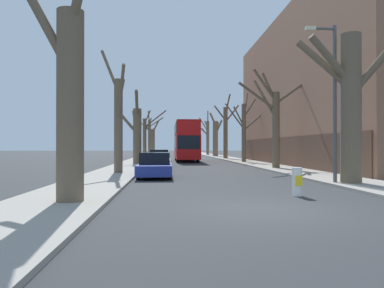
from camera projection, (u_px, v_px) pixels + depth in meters
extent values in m
plane|color=#2B2D30|center=(265.00, 210.00, 10.02)|extent=(300.00, 300.00, 0.00)
cube|color=gray|center=(146.00, 157.00, 59.51)|extent=(3.06, 120.00, 0.12)
cube|color=gray|center=(220.00, 157.00, 60.30)|extent=(3.06, 120.00, 0.12)
cube|color=#93664C|center=(333.00, 91.00, 33.81)|extent=(10.00, 31.15, 13.52)
cube|color=brown|center=(279.00, 152.00, 33.43)|extent=(0.12, 30.52, 2.50)
cylinder|color=brown|center=(70.00, 108.00, 10.79)|extent=(0.77, 0.77, 5.63)
cylinder|color=brown|center=(50.00, 33.00, 10.76)|extent=(1.42, 0.28, 2.33)
cylinder|color=brown|center=(64.00, 57.00, 12.11)|extent=(1.36, 2.92, 2.03)
cylinder|color=brown|center=(118.00, 127.00, 22.72)|extent=(0.52, 0.52, 5.80)
cylinder|color=brown|center=(121.00, 92.00, 23.16)|extent=(0.43, 1.04, 1.75)
cylinder|color=brown|center=(121.00, 93.00, 21.65)|extent=(0.78, 2.39, 3.05)
cylinder|color=brown|center=(110.00, 71.00, 23.11)|extent=(1.37, 1.05, 2.80)
cylinder|color=brown|center=(137.00, 137.00, 34.61)|extent=(0.77, 0.77, 5.22)
cylinder|color=brown|center=(137.00, 104.00, 33.34)|extent=(0.39, 2.76, 2.23)
cylinder|color=brown|center=(128.00, 122.00, 34.71)|extent=(2.07, 0.61, 2.32)
cylinder|color=brown|center=(135.00, 122.00, 35.30)|extent=(0.80, 1.70, 2.35)
cylinder|color=brown|center=(145.00, 139.00, 47.22)|extent=(0.46, 0.46, 5.24)
cylinder|color=brown|center=(155.00, 119.00, 47.31)|extent=(2.80, 0.20, 2.27)
cylinder|color=brown|center=(148.00, 124.00, 47.43)|extent=(1.03, 0.54, 1.70)
cylinder|color=brown|center=(147.00, 117.00, 46.95)|extent=(0.96, 0.85, 1.68)
cylinder|color=brown|center=(149.00, 139.00, 59.34)|extent=(0.47, 0.47, 5.94)
cylinder|color=brown|center=(144.00, 125.00, 59.82)|extent=(1.94, 1.24, 1.39)
cylinder|color=brown|center=(149.00, 117.00, 58.65)|extent=(0.30, 1.56, 1.91)
cylinder|color=brown|center=(156.00, 122.00, 59.00)|extent=(2.34, 1.06, 1.55)
cylinder|color=brown|center=(153.00, 142.00, 71.15)|extent=(0.83, 0.83, 5.04)
cylinder|color=brown|center=(153.00, 133.00, 70.29)|extent=(0.56, 1.98, 1.78)
cylinder|color=brown|center=(156.00, 127.00, 70.42)|extent=(1.52, 1.91, 2.41)
cylinder|color=brown|center=(149.00, 130.00, 70.75)|extent=(1.75, 1.06, 1.27)
cylinder|color=brown|center=(351.00, 110.00, 16.31)|extent=(0.89, 0.89, 6.62)
cylinder|color=brown|center=(379.00, 62.00, 15.90)|extent=(2.31, 1.38, 2.86)
cylinder|color=brown|center=(331.00, 60.00, 16.04)|extent=(2.23, 0.80, 2.13)
cylinder|color=brown|center=(324.00, 65.00, 16.64)|extent=(2.37, 1.12, 2.37)
cylinder|color=brown|center=(276.00, 131.00, 27.98)|extent=(0.56, 0.56, 5.79)
cylinder|color=brown|center=(269.00, 88.00, 27.96)|extent=(1.19, 0.22, 2.24)
cylinder|color=brown|center=(258.00, 96.00, 27.60)|extent=(3.07, 0.81, 2.07)
cylinder|color=brown|center=(265.00, 85.00, 27.75)|extent=(1.98, 0.61, 2.48)
cylinder|color=brown|center=(265.00, 99.00, 28.35)|extent=(1.67, 1.05, 3.04)
cylinder|color=brown|center=(291.00, 92.00, 27.97)|extent=(2.37, 0.43, 1.79)
cylinder|color=brown|center=(244.00, 133.00, 39.13)|extent=(0.45, 0.45, 6.18)
cylinder|color=brown|center=(235.00, 116.00, 39.30)|extent=(2.02, 0.62, 2.76)
cylinder|color=brown|center=(254.00, 121.00, 39.66)|extent=(2.60, 1.07, 2.14)
cylinder|color=brown|center=(246.00, 106.00, 40.21)|extent=(1.04, 2.25, 3.02)
cylinder|color=brown|center=(250.00, 108.00, 38.59)|extent=(1.17, 1.38, 1.93)
cylinder|color=brown|center=(239.00, 116.00, 39.20)|extent=(1.18, 0.36, 2.15)
cylinder|color=brown|center=(226.00, 133.00, 50.97)|extent=(0.60, 0.60, 7.08)
cylinder|color=brown|center=(228.00, 104.00, 50.39)|extent=(0.66, 1.50, 2.67)
cylinder|color=brown|center=(232.00, 114.00, 50.41)|extent=(1.80, 1.53, 2.30)
cylinder|color=brown|center=(220.00, 113.00, 51.16)|extent=(1.68, 0.69, 2.16)
cylinder|color=brown|center=(215.00, 139.00, 62.11)|extent=(0.86, 0.86, 5.94)
cylinder|color=brown|center=(213.00, 119.00, 61.95)|extent=(1.29, 0.68, 2.10)
cylinder|color=brown|center=(219.00, 127.00, 61.89)|extent=(1.39, 0.94, 2.55)
cylinder|color=brown|center=(217.00, 129.00, 63.32)|extent=(1.14, 2.64, 2.59)
cylinder|color=brown|center=(208.00, 138.00, 73.92)|extent=(0.58, 0.58, 6.75)
cylinder|color=brown|center=(208.00, 118.00, 72.99)|extent=(0.40, 2.09, 2.61)
cylinder|color=brown|center=(205.00, 132.00, 74.37)|extent=(1.25, 1.20, 1.62)
cylinder|color=brown|center=(204.00, 124.00, 74.74)|extent=(1.74, 1.94, 2.89)
cylinder|color=brown|center=(206.00, 125.00, 74.24)|extent=(0.80, 0.89, 1.75)
cylinder|color=brown|center=(203.00, 131.00, 74.28)|extent=(2.03, 1.06, 2.14)
cube|color=red|center=(186.00, 147.00, 43.32)|extent=(2.52, 10.93, 2.58)
cube|color=red|center=(186.00, 130.00, 43.33)|extent=(2.47, 10.71, 1.44)
cube|color=#A91111|center=(186.00, 123.00, 43.33)|extent=(2.47, 10.71, 0.12)
cube|color=black|center=(186.00, 143.00, 43.32)|extent=(2.55, 9.62, 1.34)
cube|color=black|center=(186.00, 129.00, 43.33)|extent=(2.55, 9.62, 1.09)
cube|color=black|center=(189.00, 142.00, 37.89)|extent=(2.27, 0.06, 1.41)
cylinder|color=black|center=(178.00, 158.00, 39.96)|extent=(0.30, 0.99, 0.99)
cylinder|color=black|center=(198.00, 158.00, 40.11)|extent=(0.30, 0.99, 0.99)
cylinder|color=black|center=(176.00, 156.00, 46.29)|extent=(0.30, 0.99, 0.99)
cylinder|color=black|center=(194.00, 156.00, 46.43)|extent=(0.30, 0.99, 0.99)
cube|color=navy|center=(155.00, 169.00, 20.49)|extent=(1.83, 4.44, 0.55)
cube|color=black|center=(155.00, 158.00, 20.76)|extent=(1.61, 2.31, 0.63)
cylinder|color=black|center=(138.00, 173.00, 19.11)|extent=(0.20, 0.68, 0.68)
cylinder|color=black|center=(170.00, 173.00, 19.22)|extent=(0.20, 0.68, 0.68)
cylinder|color=black|center=(142.00, 170.00, 21.77)|extent=(0.20, 0.68, 0.68)
cylinder|color=black|center=(169.00, 170.00, 21.87)|extent=(0.20, 0.68, 0.68)
cube|color=#9EA3AD|center=(158.00, 164.00, 26.84)|extent=(1.81, 4.43, 0.59)
cube|color=black|center=(158.00, 156.00, 27.11)|extent=(1.59, 2.31, 0.51)
cylinder|color=black|center=(145.00, 167.00, 25.46)|extent=(0.20, 0.61, 0.61)
cylinder|color=black|center=(169.00, 167.00, 25.57)|extent=(0.20, 0.61, 0.61)
cylinder|color=black|center=(147.00, 165.00, 28.11)|extent=(0.20, 0.61, 0.61)
cylinder|color=black|center=(169.00, 165.00, 28.22)|extent=(0.20, 0.61, 0.61)
cube|color=black|center=(159.00, 160.00, 32.61)|extent=(1.76, 4.46, 0.64)
cube|color=black|center=(159.00, 153.00, 32.88)|extent=(1.54, 2.32, 0.61)
cylinder|color=black|center=(150.00, 163.00, 31.22)|extent=(0.20, 0.65, 0.65)
cylinder|color=black|center=(168.00, 163.00, 31.32)|extent=(0.20, 0.65, 0.65)
cylinder|color=black|center=(151.00, 162.00, 33.89)|extent=(0.20, 0.65, 0.65)
cylinder|color=black|center=(168.00, 162.00, 33.99)|extent=(0.20, 0.65, 0.65)
cylinder|color=#4C4F54|center=(335.00, 105.00, 16.55)|extent=(0.16, 0.16, 7.07)
cylinder|color=#4C4F54|center=(323.00, 29.00, 16.54)|extent=(1.10, 0.11, 0.11)
cube|color=beige|center=(310.00, 28.00, 16.50)|extent=(0.44, 0.20, 0.16)
cylinder|color=white|center=(297.00, 182.00, 12.80)|extent=(0.33, 0.33, 0.98)
cube|color=yellow|center=(299.00, 181.00, 12.63)|extent=(0.23, 0.01, 0.35)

